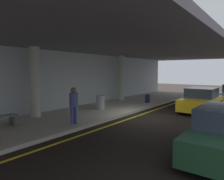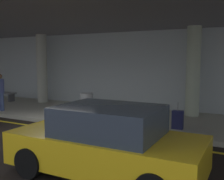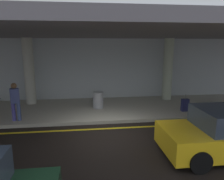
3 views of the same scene
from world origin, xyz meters
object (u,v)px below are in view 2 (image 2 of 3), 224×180
(traveler_with_luggage, at_px, (0,90))
(bench_metal, at_px, (3,95))
(car_yellow_taxi, at_px, (106,143))
(support_column_right_mid, at_px, (193,72))
(suitcase_upright_primary, at_px, (178,120))
(trash_bin_steel, at_px, (87,103))
(support_column_center, at_px, (42,69))

(traveler_with_luggage, height_order, bench_metal, traveler_with_luggage)
(car_yellow_taxi, xyz_separation_m, traveler_with_luggage, (-7.43, 3.62, 0.40))
(support_column_right_mid, bearing_deg, suitcase_upright_primary, -89.84)
(support_column_right_mid, distance_m, bench_metal, 10.40)
(traveler_with_luggage, bearing_deg, suitcase_upright_primary, -72.35)
(car_yellow_taxi, xyz_separation_m, bench_metal, (-9.74, 5.79, -0.21))
(car_yellow_taxi, bearing_deg, trash_bin_steel, 130.38)
(car_yellow_taxi, height_order, trash_bin_steel, car_yellow_taxi)
(traveler_with_luggage, xyz_separation_m, bench_metal, (-2.32, 2.17, -0.61))
(traveler_with_luggage, distance_m, trash_bin_steel, 3.99)
(support_column_right_mid, relative_size, trash_bin_steel, 4.29)
(car_yellow_taxi, xyz_separation_m, suitcase_upright_primary, (0.53, 4.01, -0.25))
(car_yellow_taxi, distance_m, suitcase_upright_primary, 4.06)
(car_yellow_taxi, relative_size, bench_metal, 2.56)
(support_column_right_mid, distance_m, car_yellow_taxi, 6.62)
(support_column_right_mid, bearing_deg, traveler_with_luggage, -160.19)
(support_column_right_mid, bearing_deg, car_yellow_taxi, -94.65)
(car_yellow_taxi, height_order, suitcase_upright_primary, car_yellow_taxi)
(car_yellow_taxi, bearing_deg, bench_metal, 153.31)
(support_column_center, relative_size, trash_bin_steel, 4.29)
(support_column_right_mid, distance_m, suitcase_upright_primary, 2.89)
(suitcase_upright_primary, bearing_deg, trash_bin_steel, -176.36)
(suitcase_upright_primary, xyz_separation_m, trash_bin_steel, (-4.30, 1.10, 0.11))
(support_column_center, xyz_separation_m, trash_bin_steel, (3.71, -1.37, -1.40))
(support_column_center, relative_size, support_column_right_mid, 1.00)
(trash_bin_steel, bearing_deg, traveler_with_luggage, -157.75)
(suitcase_upright_primary, distance_m, trash_bin_steel, 4.44)
(car_yellow_taxi, distance_m, traveler_with_luggage, 8.27)
(support_column_center, xyz_separation_m, support_column_right_mid, (8.00, 0.00, 0.00))
(car_yellow_taxi, bearing_deg, support_column_center, 143.10)
(car_yellow_taxi, xyz_separation_m, trash_bin_steel, (-3.76, 5.11, -0.14))
(support_column_right_mid, height_order, bench_metal, support_column_right_mid)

